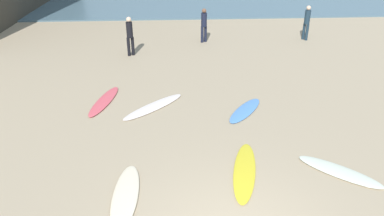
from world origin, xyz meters
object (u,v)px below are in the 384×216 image
at_px(surfboard_4, 339,171).
at_px(surfboard_5, 154,107).
at_px(surfboard_2, 245,171).
at_px(surfboard_1, 245,110).
at_px(beachgoer_far, 307,21).
at_px(beachgoer_mid, 130,34).
at_px(surfboard_3, 104,101).
at_px(beachgoer_near, 204,24).
at_px(surfboard_0, 125,196).

distance_m(surfboard_4, surfboard_5, 6.18).
height_order(surfboard_2, surfboard_5, surfboard_2).
bearing_deg(surfboard_4, surfboard_1, 68.51).
distance_m(surfboard_1, beachgoer_far, 8.83).
xyz_separation_m(surfboard_5, beachgoer_mid, (-1.18, 5.26, 0.95)).
height_order(surfboard_1, surfboard_2, surfboard_1).
xyz_separation_m(surfboard_4, surfboard_5, (-4.81, 3.87, -0.01)).
distance_m(surfboard_3, surfboard_5, 1.79).
relative_size(surfboard_3, beachgoer_near, 1.42).
distance_m(surfboard_2, surfboard_4, 2.40).
relative_size(surfboard_1, surfboard_2, 0.79).
bearing_deg(surfboard_4, surfboard_3, 97.07).
relative_size(surfboard_0, beachgoer_near, 1.39).
bearing_deg(surfboard_1, surfboard_0, -96.16).
relative_size(surfboard_4, beachgoer_near, 1.28).
bearing_deg(beachgoer_near, beachgoer_far, 150.65).
xyz_separation_m(surfboard_0, surfboard_5, (0.50, 4.49, -0.01)).
height_order(surfboard_5, beachgoer_far, beachgoer_far).
relative_size(surfboard_3, surfboard_4, 1.11).
distance_m(beachgoer_near, beachgoer_mid, 3.90).
relative_size(surfboard_4, surfboard_5, 0.83).
distance_m(surfboard_3, surfboard_4, 7.86).
bearing_deg(surfboard_0, beachgoer_near, 78.52).
xyz_separation_m(beachgoer_near, beachgoer_far, (5.18, 0.09, 0.03)).
bearing_deg(beachgoer_far, surfboard_1, 117.07).
bearing_deg(surfboard_0, beachgoer_far, 57.70).
bearing_deg(surfboard_1, beachgoer_near, 130.58).
relative_size(surfboard_1, beachgoer_near, 1.21).
bearing_deg(surfboard_3, beachgoer_mid, 97.31).
bearing_deg(surfboard_5, surfboard_1, 37.08).
height_order(surfboard_2, beachgoer_mid, beachgoer_mid).
xyz_separation_m(surfboard_2, beachgoer_near, (-0.14, 10.75, 0.89)).
bearing_deg(beachgoer_far, surfboard_2, 122.48).
height_order(surfboard_3, beachgoer_near, beachgoer_near).
distance_m(surfboard_4, beachgoer_far, 11.35).
distance_m(surfboard_2, surfboard_3, 5.91).
bearing_deg(beachgoer_mid, beachgoer_far, -14.78).
height_order(surfboard_1, surfboard_4, surfboard_4).
height_order(surfboard_2, beachgoer_far, beachgoer_far).
relative_size(surfboard_0, surfboard_3, 0.98).
distance_m(surfboard_0, surfboard_1, 5.36).
height_order(surfboard_5, beachgoer_near, beachgoer_near).
height_order(surfboard_0, beachgoer_mid, beachgoer_mid).
height_order(surfboard_1, surfboard_3, surfboard_3).
bearing_deg(surfboard_5, surfboard_4, 6.81).
bearing_deg(beachgoer_mid, surfboard_5, -104.34).
relative_size(surfboard_5, beachgoer_far, 1.50).
height_order(beachgoer_near, beachgoer_mid, beachgoer_mid).
bearing_deg(beachgoer_mid, surfboard_2, -95.12).
bearing_deg(surfboard_5, surfboard_2, -11.30).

